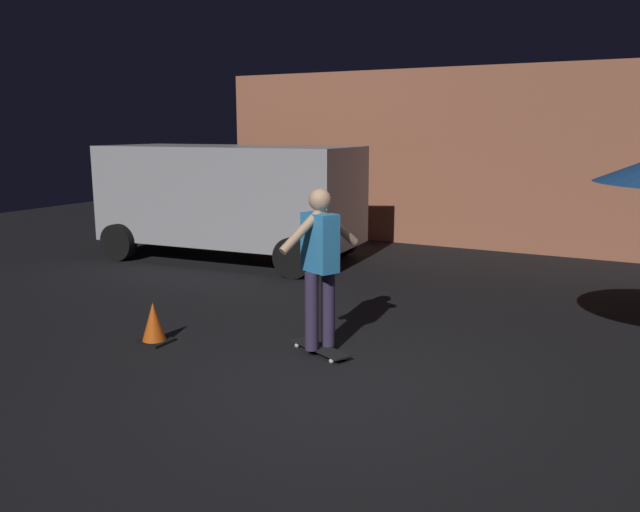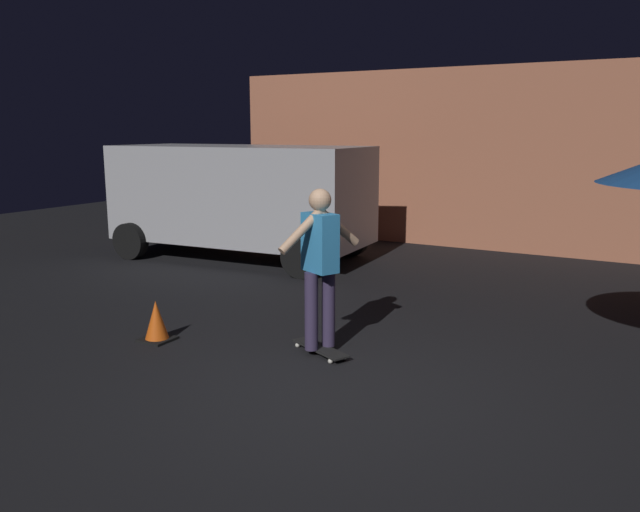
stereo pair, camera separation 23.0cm
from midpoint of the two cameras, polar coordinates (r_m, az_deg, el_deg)
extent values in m
plane|color=black|center=(5.76, 2.30, -12.63)|extent=(28.00, 28.00, 0.00)
cube|color=#B76B4C|center=(14.45, 15.13, 8.53)|extent=(10.18, 3.19, 3.50)
cube|color=#B2B2B7|center=(11.74, -6.48, 5.53)|extent=(4.72, 2.21, 1.70)
cube|color=black|center=(13.07, -15.08, 7.33)|extent=(0.18, 1.75, 0.64)
cylinder|color=black|center=(12.12, -15.93, 1.29)|extent=(0.67, 0.27, 0.66)
cylinder|color=black|center=(13.64, -10.43, 2.60)|extent=(0.67, 0.27, 0.66)
cylinder|color=black|center=(10.16, -0.98, -0.13)|extent=(0.67, 0.27, 0.66)
cylinder|color=black|center=(11.93, 3.30, 1.56)|extent=(0.67, 0.27, 0.66)
cube|color=black|center=(6.83, 0.97, -8.17)|extent=(0.79, 0.51, 0.02)
sphere|color=silver|center=(6.67, 3.12, -9.00)|extent=(0.05, 0.05, 0.05)
sphere|color=silver|center=(6.57, 1.95, -9.31)|extent=(0.05, 0.05, 0.05)
sphere|color=silver|center=(7.12, 0.08, -7.65)|extent=(0.05, 0.05, 0.05)
sphere|color=silver|center=(7.02, -1.06, -7.91)|extent=(0.05, 0.05, 0.05)
cylinder|color=#382D4C|center=(6.77, 1.74, -4.64)|extent=(0.14, 0.14, 0.82)
cylinder|color=#382D4C|center=(6.64, 0.22, -4.94)|extent=(0.14, 0.14, 0.82)
cube|color=#338CCC|center=(6.54, 1.01, 1.20)|extent=(0.44, 0.36, 0.60)
sphere|color=tan|center=(6.48, 1.02, 4.99)|extent=(0.23, 0.23, 0.23)
cylinder|color=tan|center=(6.65, 2.54, 2.66)|extent=(0.31, 0.53, 0.46)
cylinder|color=tan|center=(6.39, -0.57, 2.32)|extent=(0.31, 0.53, 0.46)
cube|color=black|center=(7.44, -13.37, -7.20)|extent=(0.34, 0.34, 0.03)
cone|color=#EA5914|center=(7.38, -13.44, -5.62)|extent=(0.28, 0.28, 0.46)
camera|label=1|loc=(0.12, -89.00, 0.20)|focal=36.09mm
camera|label=2|loc=(0.12, 91.00, -0.20)|focal=36.09mm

